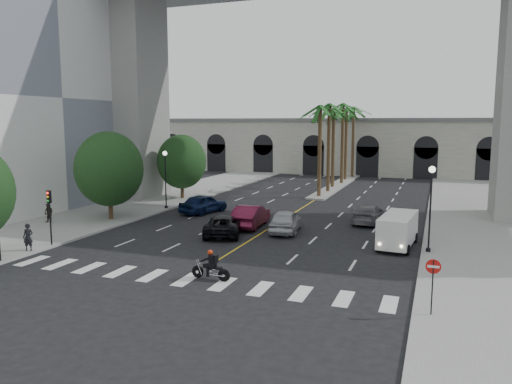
% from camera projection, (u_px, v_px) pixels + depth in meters
% --- Properties ---
extents(ground, '(140.00, 140.00, 0.00)m').
position_uv_depth(ground, '(200.00, 271.00, 26.69)').
color(ground, black).
rests_on(ground, ground).
extents(sidewalk_left, '(8.00, 100.00, 0.15)m').
position_uv_depth(sidewalk_left, '(126.00, 208.00, 45.75)').
color(sidewalk_left, gray).
rests_on(sidewalk_left, ground).
extents(sidewalk_right, '(8.00, 100.00, 0.15)m').
position_uv_depth(sidewalk_right, '(484.00, 233.00, 35.50)').
color(sidewalk_right, gray).
rests_on(sidewalk_right, ground).
extents(median, '(2.00, 24.00, 0.20)m').
position_uv_depth(median, '(337.00, 185.00, 62.00)').
color(median, gray).
rests_on(median, ground).
extents(pier_building, '(71.00, 10.50, 8.50)m').
position_uv_depth(pier_building, '(359.00, 146.00, 77.22)').
color(pier_building, beige).
rests_on(pier_building, ground).
extents(palm_a, '(3.20, 3.20, 10.30)m').
position_uv_depth(palm_a, '(320.00, 111.00, 51.45)').
color(palm_a, '#47331E').
rests_on(palm_a, ground).
extents(palm_b, '(3.20, 3.20, 10.60)m').
position_uv_depth(palm_b, '(329.00, 109.00, 55.09)').
color(palm_b, '#47331E').
rests_on(palm_b, ground).
extents(palm_c, '(3.20, 3.20, 10.10)m').
position_uv_depth(palm_c, '(334.00, 114.00, 58.98)').
color(palm_c, '#47331E').
rests_on(palm_c, ground).
extents(palm_d, '(3.20, 3.20, 10.90)m').
position_uv_depth(palm_d, '(343.00, 108.00, 62.47)').
color(palm_d, '#47331E').
rests_on(palm_d, ground).
extents(palm_e, '(3.20, 3.20, 10.40)m').
position_uv_depth(palm_e, '(347.00, 112.00, 66.34)').
color(palm_e, '#47331E').
rests_on(palm_e, ground).
extents(palm_f, '(3.20, 3.20, 10.70)m').
position_uv_depth(palm_f, '(354.00, 111.00, 69.92)').
color(palm_f, '#47331E').
rests_on(palm_f, ground).
extents(street_tree_mid, '(5.44, 5.44, 7.21)m').
position_uv_depth(street_tree_mid, '(109.00, 169.00, 39.84)').
color(street_tree_mid, '#382616').
rests_on(street_tree_mid, ground).
extents(street_tree_far, '(5.04, 5.04, 6.68)m').
position_uv_depth(street_tree_far, '(182.00, 162.00, 51.04)').
color(street_tree_far, '#382616').
rests_on(street_tree_far, ground).
extents(lamp_post_left_far, '(0.40, 0.40, 5.35)m').
position_uv_depth(lamp_post_left_far, '(165.00, 175.00, 45.01)').
color(lamp_post_left_far, black).
rests_on(lamp_post_left_far, ground).
extents(lamp_post_right, '(0.40, 0.40, 5.35)m').
position_uv_depth(lamp_post_right, '(431.00, 202.00, 29.78)').
color(lamp_post_right, black).
rests_on(lamp_post_right, ground).
extents(traffic_signal_far, '(0.25, 0.18, 3.65)m').
position_uv_depth(traffic_signal_far, '(50.00, 208.00, 31.60)').
color(traffic_signal_far, black).
rests_on(traffic_signal_far, ground).
extents(motorcycle_rider, '(2.16, 0.58, 1.55)m').
position_uv_depth(motorcycle_rider, '(212.00, 266.00, 25.20)').
color(motorcycle_rider, black).
rests_on(motorcycle_rider, ground).
extents(car_a, '(2.58, 5.07, 1.65)m').
position_uv_depth(car_a, '(285.00, 221.00, 36.15)').
color(car_a, '#ABACB0').
rests_on(car_a, ground).
extents(car_b, '(2.15, 5.29, 1.71)m').
position_uv_depth(car_b, '(251.00, 216.00, 37.89)').
color(car_b, '#561128').
rests_on(car_b, ground).
extents(car_c, '(3.79, 5.68, 1.45)m').
position_uv_depth(car_c, '(224.00, 225.00, 35.23)').
color(car_c, black).
rests_on(car_c, ground).
extents(car_d, '(2.35, 5.18, 1.47)m').
position_uv_depth(car_d, '(369.00, 214.00, 39.37)').
color(car_d, '#5E5D62').
rests_on(car_d, ground).
extents(car_e, '(3.09, 5.25, 1.68)m').
position_uv_depth(car_e, '(203.00, 204.00, 43.71)').
color(car_e, '#0D1A3F').
rests_on(car_e, ground).
extents(cargo_van, '(2.35, 5.08, 2.10)m').
position_uv_depth(cargo_van, '(398.00, 229.00, 31.71)').
color(cargo_van, silver).
rests_on(cargo_van, ground).
extents(pedestrian_a, '(0.70, 0.57, 1.67)m').
position_uv_depth(pedestrian_a, '(28.00, 237.00, 30.30)').
color(pedestrian_a, black).
rests_on(pedestrian_a, sidewalk_left).
extents(pedestrian_b, '(0.75, 0.59, 1.52)m').
position_uv_depth(pedestrian_b, '(49.00, 213.00, 38.72)').
color(pedestrian_b, black).
rests_on(pedestrian_b, sidewalk_left).
extents(do_not_enter_sign, '(0.61, 0.06, 2.47)m').
position_uv_depth(do_not_enter_sign, '(433.00, 276.00, 20.12)').
color(do_not_enter_sign, black).
rests_on(do_not_enter_sign, ground).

